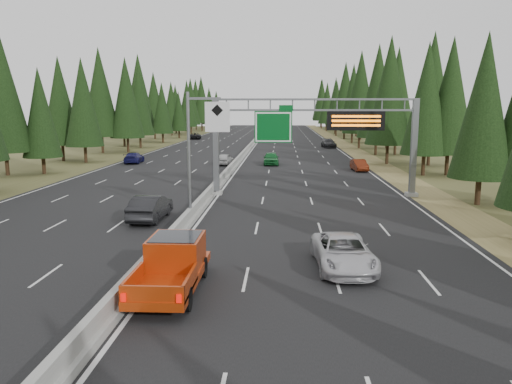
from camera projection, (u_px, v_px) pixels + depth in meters
road at (249, 150)px, 85.48m from camera, size 32.00×260.00×0.08m
shoulder_right at (353, 151)px, 84.57m from camera, size 3.60×260.00×0.06m
shoulder_left at (146, 150)px, 86.40m from camera, size 3.60×260.00×0.06m
median_barrier at (249, 148)px, 85.42m from camera, size 0.70×260.00×0.85m
sign_gantry at (322, 132)px, 39.72m from camera, size 16.75×0.98×7.80m
hov_sign_pole at (198, 148)px, 30.48m from camera, size 2.80×0.50×8.00m
tree_row_right at (381, 96)px, 81.94m from camera, size 11.57×244.76×18.41m
tree_row_left at (115, 97)px, 82.69m from camera, size 11.67×243.39×18.66m
silver_minivan at (343, 252)px, 22.01m from camera, size 2.70×5.36×1.46m
red_pickup at (174, 261)px, 19.61m from camera, size 2.16×6.04×1.97m
car_ahead_green at (271, 158)px, 63.00m from camera, size 2.01×4.74×1.60m
car_ahead_dkred at (359, 165)px, 56.65m from camera, size 1.70×4.04×1.30m
car_ahead_dkgrey at (329, 143)px, 90.78m from camera, size 2.66×5.51×1.55m
car_ahead_white at (267, 133)px, 131.65m from camera, size 2.26×4.71×1.29m
car_ahead_far at (266, 133)px, 131.05m from camera, size 2.02×4.38×1.45m
car_onc_near at (150, 207)px, 31.63m from camera, size 1.86×4.95×1.62m
car_onc_blue at (134, 158)px, 64.83m from camera, size 2.28×4.92×1.39m
car_onc_white at (225, 159)px, 62.80m from camera, size 2.12×4.36×1.43m
car_onc_far at (195, 136)px, 115.88m from camera, size 3.00×5.64×1.51m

